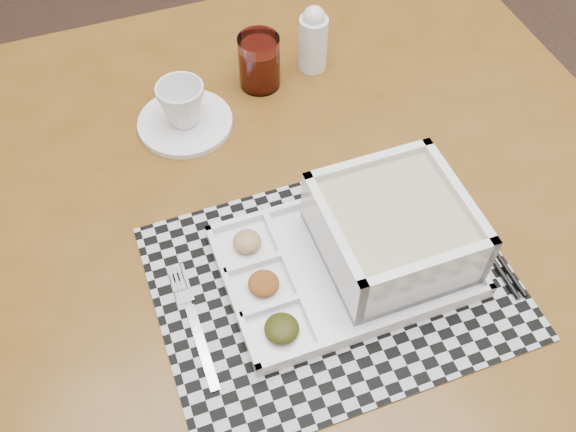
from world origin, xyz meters
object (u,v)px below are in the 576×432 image
object	(u,v)px
juice_glass	(259,64)
serving_tray	(380,239)
creamer_bottle	(313,39)
dining_table	(303,241)
cup	(182,104)

from	to	relation	value
juice_glass	serving_tray	bearing A→B (deg)	-89.18
creamer_bottle	serving_tray	bearing A→B (deg)	-103.45
serving_tray	creamer_bottle	world-z (taller)	creamer_bottle
dining_table	serving_tray	distance (m)	0.18
dining_table	cup	bearing A→B (deg)	113.28
dining_table	cup	xyz separation A→B (m)	(-0.10, 0.23, 0.13)
serving_tray	creamer_bottle	xyz separation A→B (m)	(0.09, 0.39, 0.02)
dining_table	cup	size ratio (longest dim) A/B	15.26
dining_table	serving_tray	size ratio (longest dim) A/B	3.40
dining_table	creamer_bottle	distance (m)	0.34
creamer_bottle	cup	bearing A→B (deg)	-169.64
creamer_bottle	dining_table	bearing A→B (deg)	-118.06
dining_table	cup	world-z (taller)	cup
cup	juice_glass	bearing A→B (deg)	8.69
dining_table	juice_glass	size ratio (longest dim) A/B	12.44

